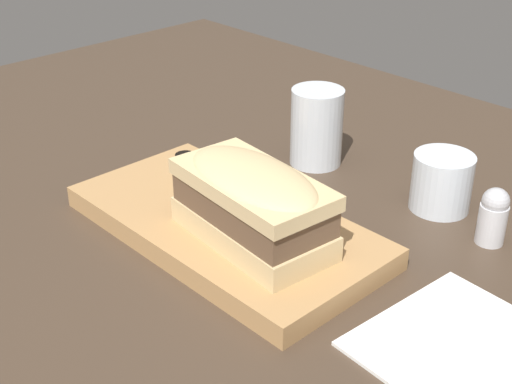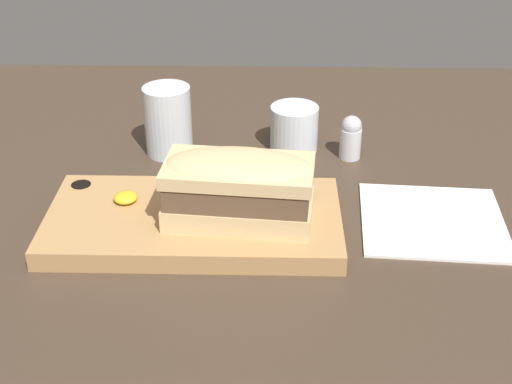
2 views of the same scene
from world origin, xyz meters
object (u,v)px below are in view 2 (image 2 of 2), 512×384
object	(u,v)px
serving_board	(194,221)
napkin	(432,219)
water_glass	(168,125)
sandwich	(239,186)
salt_shaker	(351,137)
wine_glass	(294,130)

from	to	relation	value
serving_board	napkin	distance (cm)	32.13
water_glass	napkin	xyz separation A→B (cm)	(38.01, -19.45, -4.57)
sandwich	salt_shaker	world-z (taller)	sandwich
napkin	water_glass	bearing A→B (deg)	152.90
sandwich	napkin	size ratio (longest dim) A/B	0.96
water_glass	salt_shaker	xyz separation A→B (cm)	(28.52, -1.12, -1.21)
wine_glass	napkin	bearing A→B (deg)	-49.06
serving_board	wine_glass	xyz separation A→B (cm)	(13.72, 24.11, 2.03)
serving_board	water_glass	bearing A→B (deg)	105.03
salt_shaker	napkin	bearing A→B (deg)	-62.62
serving_board	sandwich	distance (cm)	8.75
serving_board	sandwich	size ratio (longest dim) A/B	1.98
serving_board	salt_shaker	distance (cm)	31.11
sandwich	serving_board	bearing A→B (deg)	168.78
wine_glass	napkin	size ratio (longest dim) A/B	0.38
napkin	salt_shaker	world-z (taller)	salt_shaker
sandwich	water_glass	distance (cm)	26.80
wine_glass	sandwich	bearing A→B (deg)	-106.80
sandwich	wine_glass	world-z (taller)	sandwich
water_glass	salt_shaker	size ratio (longest dim) A/B	1.56
serving_board	water_glass	xyz separation A→B (cm)	(-6.05, 22.53, 3.43)
napkin	salt_shaker	size ratio (longest dim) A/B	2.86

